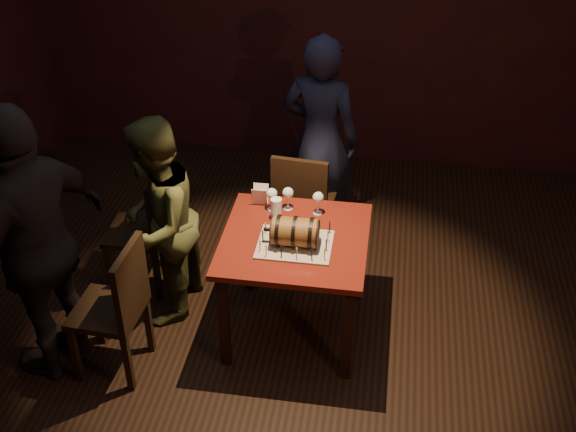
{
  "coord_description": "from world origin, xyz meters",
  "views": [
    {
      "loc": [
        0.62,
        -3.45,
        3.36
      ],
      "look_at": [
        0.07,
        0.05,
        0.95
      ],
      "focal_mm": 45.0,
      "sensor_mm": 36.0,
      "label": 1
    }
  ],
  "objects_px": {
    "wine_glass_right": "(318,198)",
    "chair_left_front": "(118,304)",
    "barrel_cake": "(295,232)",
    "chair_back": "(302,203)",
    "wine_glass_mid": "(288,194)",
    "wine_glass_left": "(272,195)",
    "pint_of_ale": "(276,210)",
    "person_back": "(320,140)",
    "pub_table": "(295,252)",
    "chair_left_rear": "(147,225)",
    "person_left_rear": "(157,223)",
    "person_left_front": "(39,246)"
  },
  "relations": [
    {
      "from": "chair_left_rear",
      "to": "wine_glass_mid",
      "type": "bearing_deg",
      "value": 0.37
    },
    {
      "from": "barrel_cake",
      "to": "chair_back",
      "type": "xyz_separation_m",
      "value": [
        -0.06,
        0.82,
        -0.33
      ]
    },
    {
      "from": "pint_of_ale",
      "to": "chair_left_front",
      "type": "height_order",
      "value": "chair_left_front"
    },
    {
      "from": "wine_glass_right",
      "to": "person_back",
      "type": "height_order",
      "value": "person_back"
    },
    {
      "from": "pint_of_ale",
      "to": "person_back",
      "type": "bearing_deg",
      "value": 80.46
    },
    {
      "from": "wine_glass_left",
      "to": "chair_back",
      "type": "bearing_deg",
      "value": 73.16
    },
    {
      "from": "wine_glass_mid",
      "to": "pint_of_ale",
      "type": "relative_size",
      "value": 1.07
    },
    {
      "from": "barrel_cake",
      "to": "chair_back",
      "type": "bearing_deg",
      "value": 94.48
    },
    {
      "from": "wine_glass_right",
      "to": "chair_left_front",
      "type": "xyz_separation_m",
      "value": [
        -1.09,
        -0.8,
        -0.35
      ]
    },
    {
      "from": "chair_left_front",
      "to": "person_back",
      "type": "bearing_deg",
      "value": 59.21
    },
    {
      "from": "pub_table",
      "to": "wine_glass_right",
      "type": "distance_m",
      "value": 0.38
    },
    {
      "from": "chair_left_rear",
      "to": "person_back",
      "type": "height_order",
      "value": "person_back"
    },
    {
      "from": "wine_glass_left",
      "to": "person_left_front",
      "type": "relative_size",
      "value": 0.09
    },
    {
      "from": "pub_table",
      "to": "barrel_cake",
      "type": "distance_m",
      "value": 0.23
    },
    {
      "from": "wine_glass_mid",
      "to": "wine_glass_left",
      "type": "bearing_deg",
      "value": -165.29
    },
    {
      "from": "pub_table",
      "to": "chair_left_rear",
      "type": "distance_m",
      "value": 1.12
    },
    {
      "from": "wine_glass_mid",
      "to": "barrel_cake",
      "type": "bearing_deg",
      "value": -75.39
    },
    {
      "from": "wine_glass_mid",
      "to": "person_left_front",
      "type": "bearing_deg",
      "value": -148.47
    },
    {
      "from": "chair_left_rear",
      "to": "person_left_front",
      "type": "bearing_deg",
      "value": -113.06
    },
    {
      "from": "pub_table",
      "to": "pint_of_ale",
      "type": "xyz_separation_m",
      "value": [
        -0.15,
        0.18,
        0.18
      ]
    },
    {
      "from": "pub_table",
      "to": "chair_left_rear",
      "type": "height_order",
      "value": "chair_left_rear"
    },
    {
      "from": "barrel_cake",
      "to": "pint_of_ale",
      "type": "height_order",
      "value": "barrel_cake"
    },
    {
      "from": "barrel_cake",
      "to": "pub_table",
      "type": "bearing_deg",
      "value": 97.63
    },
    {
      "from": "wine_glass_mid",
      "to": "chair_left_rear",
      "type": "xyz_separation_m",
      "value": [
        -0.98,
        -0.01,
        -0.34
      ]
    },
    {
      "from": "wine_glass_mid",
      "to": "person_left_rear",
      "type": "distance_m",
      "value": 0.86
    },
    {
      "from": "barrel_cake",
      "to": "person_left_front",
      "type": "height_order",
      "value": "person_left_front"
    },
    {
      "from": "pub_table",
      "to": "pint_of_ale",
      "type": "distance_m",
      "value": 0.3
    },
    {
      "from": "barrel_cake",
      "to": "person_left_front",
      "type": "xyz_separation_m",
      "value": [
        -1.42,
        -0.42,
        0.04
      ]
    },
    {
      "from": "wine_glass_right",
      "to": "chair_back",
      "type": "relative_size",
      "value": 0.17
    },
    {
      "from": "wine_glass_left",
      "to": "pint_of_ale",
      "type": "distance_m",
      "value": 0.12
    },
    {
      "from": "person_back",
      "to": "chair_left_front",
      "type": "bearing_deg",
      "value": 71.69
    },
    {
      "from": "pint_of_ale",
      "to": "person_back",
      "type": "relative_size",
      "value": 0.09
    },
    {
      "from": "person_left_rear",
      "to": "chair_left_front",
      "type": "bearing_deg",
      "value": -3.91
    },
    {
      "from": "wine_glass_mid",
      "to": "chair_left_front",
      "type": "distance_m",
      "value": 1.26
    },
    {
      "from": "barrel_cake",
      "to": "person_back",
      "type": "bearing_deg",
      "value": 89.59
    },
    {
      "from": "barrel_cake",
      "to": "chair_left_rear",
      "type": "distance_m",
      "value": 1.19
    },
    {
      "from": "wine_glass_mid",
      "to": "person_left_rear",
      "type": "height_order",
      "value": "person_left_rear"
    },
    {
      "from": "pub_table",
      "to": "person_left_front",
      "type": "xyz_separation_m",
      "value": [
        -1.41,
        -0.5,
        0.25
      ]
    },
    {
      "from": "chair_left_rear",
      "to": "chair_left_front",
      "type": "distance_m",
      "value": 0.82
    },
    {
      "from": "chair_back",
      "to": "wine_glass_left",
      "type": "bearing_deg",
      "value": -106.84
    },
    {
      "from": "barrel_cake",
      "to": "pint_of_ale",
      "type": "xyz_separation_m",
      "value": [
        -0.16,
        0.26,
        -0.03
      ]
    },
    {
      "from": "pub_table",
      "to": "person_back",
      "type": "height_order",
      "value": "person_back"
    },
    {
      "from": "person_left_rear",
      "to": "pub_table",
      "type": "bearing_deg",
      "value": 90.58
    },
    {
      "from": "wine_glass_left",
      "to": "person_back",
      "type": "relative_size",
      "value": 0.1
    },
    {
      "from": "chair_left_rear",
      "to": "wine_glass_left",
      "type": "bearing_deg",
      "value": -1.34
    },
    {
      "from": "pub_table",
      "to": "person_back",
      "type": "xyz_separation_m",
      "value": [
        0.02,
        1.17,
        0.17
      ]
    },
    {
      "from": "chair_back",
      "to": "person_back",
      "type": "height_order",
      "value": "person_back"
    },
    {
      "from": "pub_table",
      "to": "person_left_front",
      "type": "distance_m",
      "value": 1.52
    },
    {
      "from": "person_back",
      "to": "person_left_rear",
      "type": "xyz_separation_m",
      "value": [
        -0.92,
        -1.12,
        -0.09
      ]
    },
    {
      "from": "wine_glass_right",
      "to": "chair_back",
      "type": "xyz_separation_m",
      "value": [
        -0.16,
        0.46,
        -0.35
      ]
    }
  ]
}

